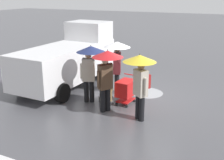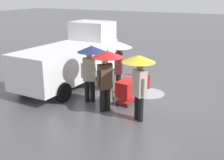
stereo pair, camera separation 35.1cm
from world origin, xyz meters
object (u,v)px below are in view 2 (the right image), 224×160
at_px(cargo_van_parked_right, 72,58).
at_px(hand_dolly_boxes, 106,83).
at_px(pedestrian_far_side, 139,73).
at_px(pedestrian_black_side, 106,66).
at_px(shopping_cart_vendor, 126,89).
at_px(pedestrian_pink_side, 119,55).
at_px(pedestrian_white_side, 91,60).

height_order(cargo_van_parked_right, hand_dolly_boxes, cargo_van_parked_right).
distance_m(cargo_van_parked_right, pedestrian_far_side, 4.51).
height_order(cargo_van_parked_right, pedestrian_far_side, cargo_van_parked_right).
xyz_separation_m(pedestrian_black_side, pedestrian_far_side, (-1.23, 0.15, -0.01)).
height_order(shopping_cart_vendor, hand_dolly_boxes, hand_dolly_boxes).
height_order(shopping_cart_vendor, pedestrian_far_side, pedestrian_far_side).
xyz_separation_m(cargo_van_parked_right, pedestrian_pink_side, (-2.33, 0.16, 0.41)).
xyz_separation_m(pedestrian_black_side, pedestrian_white_side, (0.91, -0.51, 0.00)).
distance_m(cargo_van_parked_right, pedestrian_pink_side, 2.37).
bearing_deg(hand_dolly_boxes, shopping_cart_vendor, -146.90).
distance_m(shopping_cart_vendor, pedestrian_far_side, 1.68).
distance_m(hand_dolly_boxes, pedestrian_pink_side, 1.50).
xyz_separation_m(shopping_cart_vendor, pedestrian_pink_side, (0.76, -0.90, 1.02)).
bearing_deg(shopping_cart_vendor, pedestrian_far_side, 130.93).
distance_m(hand_dolly_boxes, pedestrian_white_side, 0.99).
relative_size(pedestrian_black_side, pedestrian_white_side, 1.00).
height_order(pedestrian_pink_side, pedestrian_far_side, same).
distance_m(shopping_cart_vendor, pedestrian_pink_side, 1.56).
xyz_separation_m(hand_dolly_boxes, pedestrian_black_side, (-0.26, 0.48, 0.74)).
bearing_deg(pedestrian_far_side, pedestrian_black_side, -6.78).
bearing_deg(pedestrian_far_side, cargo_van_parked_right, -27.73).
xyz_separation_m(cargo_van_parked_right, pedestrian_black_side, (-2.75, 1.94, 0.41)).
distance_m(pedestrian_white_side, pedestrian_far_side, 2.24).
relative_size(pedestrian_pink_side, pedestrian_white_side, 1.00).
xyz_separation_m(shopping_cart_vendor, hand_dolly_boxes, (0.60, 0.39, 0.27)).
bearing_deg(cargo_van_parked_right, pedestrian_white_side, 141.89).
bearing_deg(pedestrian_black_side, pedestrian_pink_side, -76.90).
relative_size(cargo_van_parked_right, pedestrian_white_side, 2.52).
height_order(hand_dolly_boxes, pedestrian_black_side, pedestrian_black_side).
bearing_deg(pedestrian_black_side, cargo_van_parked_right, -35.29).
distance_m(cargo_van_parked_right, hand_dolly_boxes, 2.90).
bearing_deg(pedestrian_pink_side, shopping_cart_vendor, 130.00).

